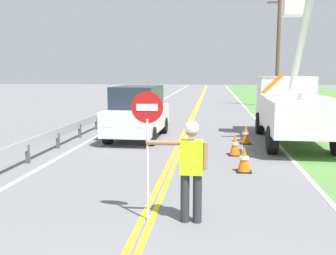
# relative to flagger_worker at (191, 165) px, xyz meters

# --- Properties ---
(centerline_yellow_left) EXTENTS (0.11, 110.00, 0.01)m
(centerline_yellow_left) POSITION_rel_flagger_worker_xyz_m (-0.88, 15.63, -1.04)
(centerline_yellow_left) COLOR yellow
(centerline_yellow_left) RESTS_ON ground
(centerline_yellow_right) EXTENTS (0.11, 110.00, 0.01)m
(centerline_yellow_right) POSITION_rel_flagger_worker_xyz_m (-0.70, 15.63, -1.04)
(centerline_yellow_right) COLOR yellow
(centerline_yellow_right) RESTS_ON ground
(edge_line_right) EXTENTS (0.12, 110.00, 0.01)m
(edge_line_right) POSITION_rel_flagger_worker_xyz_m (2.81, 15.63, -1.04)
(edge_line_right) COLOR silver
(edge_line_right) RESTS_ON ground
(edge_line_left) EXTENTS (0.12, 110.00, 0.01)m
(edge_line_left) POSITION_rel_flagger_worker_xyz_m (-4.39, 15.63, -1.04)
(edge_line_left) COLOR silver
(edge_line_left) RESTS_ON ground
(flagger_worker) EXTENTS (1.09, 0.25, 1.83)m
(flagger_worker) POSITION_rel_flagger_worker_xyz_m (0.00, 0.00, 0.00)
(flagger_worker) COLOR #2D2D33
(flagger_worker) RESTS_ON ground
(stop_sign_paddle) EXTENTS (0.56, 0.04, 2.33)m
(stop_sign_paddle) POSITION_rel_flagger_worker_xyz_m (-0.77, 0.00, 0.66)
(stop_sign_paddle) COLOR silver
(stop_sign_paddle) RESTS_ON ground
(utility_bucket_truck) EXTENTS (2.81, 6.86, 5.57)m
(utility_bucket_truck) POSITION_rel_flagger_worker_xyz_m (3.41, 8.71, 0.37)
(utility_bucket_truck) COLOR white
(utility_bucket_truck) RESTS_ON ground
(oncoming_suv_nearest) EXTENTS (2.04, 4.66, 2.10)m
(oncoming_suv_nearest) POSITION_rel_flagger_worker_xyz_m (-2.61, 8.71, 0.01)
(oncoming_suv_nearest) COLOR silver
(oncoming_suv_nearest) RESTS_ON ground
(utility_pole_mid) EXTENTS (1.80, 0.28, 8.36)m
(utility_pole_mid) POSITION_rel_flagger_worker_xyz_m (5.20, 24.07, 3.32)
(utility_pole_mid) COLOR brown
(utility_pole_mid) RESTS_ON ground
(traffic_cone_lead) EXTENTS (0.40, 0.40, 0.70)m
(traffic_cone_lead) POSITION_rel_flagger_worker_xyz_m (1.23, 3.71, -0.71)
(traffic_cone_lead) COLOR orange
(traffic_cone_lead) RESTS_ON ground
(traffic_cone_mid) EXTENTS (0.40, 0.40, 0.70)m
(traffic_cone_mid) POSITION_rel_flagger_worker_xyz_m (1.10, 5.81, -0.71)
(traffic_cone_mid) COLOR orange
(traffic_cone_mid) RESTS_ON ground
(traffic_cone_tail) EXTENTS (0.40, 0.40, 0.70)m
(traffic_cone_tail) POSITION_rel_flagger_worker_xyz_m (1.61, 7.95, -0.71)
(traffic_cone_tail) COLOR orange
(traffic_cone_tail) RESTS_ON ground
(guardrail_left_shoulder) EXTENTS (0.10, 32.00, 0.71)m
(guardrail_left_shoulder) POSITION_rel_flagger_worker_xyz_m (-4.99, 12.00, -0.53)
(guardrail_left_shoulder) COLOR #9EA0A3
(guardrail_left_shoulder) RESTS_ON ground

